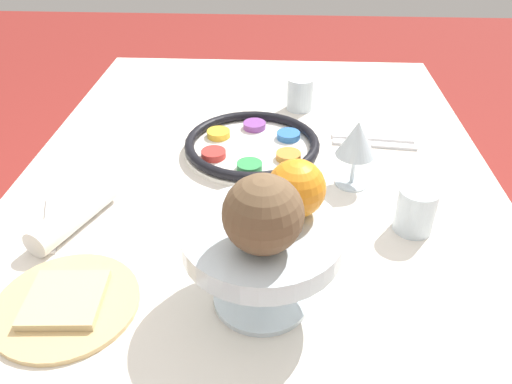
# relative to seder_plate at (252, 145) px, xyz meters

# --- Properties ---
(dining_table) EXTENTS (1.33, 0.92, 0.75)m
(dining_table) POSITION_rel_seder_plate_xyz_m (0.11, 0.02, -0.39)
(dining_table) COLOR silver
(dining_table) RESTS_ON ground_plane
(seder_plate) EXTENTS (0.28, 0.28, 0.03)m
(seder_plate) POSITION_rel_seder_plate_xyz_m (0.00, 0.00, 0.00)
(seder_plate) COLOR white
(seder_plate) RESTS_ON dining_table
(wine_glass) EXTENTS (0.07, 0.07, 0.13)m
(wine_glass) POSITION_rel_seder_plate_xyz_m (0.11, 0.20, 0.08)
(wine_glass) COLOR silver
(wine_glass) RESTS_ON dining_table
(fruit_stand) EXTENTS (0.21, 0.21, 0.13)m
(fruit_stand) POSITION_rel_seder_plate_xyz_m (0.42, 0.04, 0.08)
(fruit_stand) COLOR silver
(fruit_stand) RESTS_ON dining_table
(orange_fruit) EXTENTS (0.08, 0.08, 0.08)m
(orange_fruit) POSITION_rel_seder_plate_xyz_m (0.38, 0.08, 0.15)
(orange_fruit) COLOR orange
(orange_fruit) RESTS_ON fruit_stand
(coconut) EXTENTS (0.10, 0.10, 0.10)m
(coconut) POSITION_rel_seder_plate_xyz_m (0.45, 0.04, 0.16)
(coconut) COLOR brown
(coconut) RESTS_ON fruit_stand
(bread_plate) EXTENTS (0.20, 0.20, 0.02)m
(bread_plate) POSITION_rel_seder_plate_xyz_m (0.44, -0.23, -0.01)
(bread_plate) COLOR tan
(bread_plate) RESTS_ON dining_table
(napkin_roll) EXTENTS (0.18, 0.11, 0.05)m
(napkin_roll) POSITION_rel_seder_plate_xyz_m (0.27, -0.28, 0.01)
(napkin_roll) COLOR white
(napkin_roll) RESTS_ON dining_table
(cup_near) EXTENTS (0.06, 0.06, 0.08)m
(cup_near) POSITION_rel_seder_plate_xyz_m (0.24, 0.28, 0.02)
(cup_near) COLOR silver
(cup_near) RESTS_ON dining_table
(cup_mid) EXTENTS (0.06, 0.06, 0.08)m
(cup_mid) POSITION_rel_seder_plate_xyz_m (-0.22, 0.10, 0.02)
(cup_mid) COLOR silver
(cup_mid) RESTS_ON dining_table
(fork_left) EXTENTS (0.04, 0.18, 0.01)m
(fork_left) POSITION_rel_seder_plate_xyz_m (-0.07, 0.26, -0.01)
(fork_left) COLOR silver
(fork_left) RESTS_ON dining_table
(fork_right) EXTENTS (0.04, 0.18, 0.01)m
(fork_right) POSITION_rel_seder_plate_xyz_m (-0.04, 0.26, -0.01)
(fork_right) COLOR silver
(fork_right) RESTS_ON dining_table
(spoon) EXTENTS (0.16, 0.07, 0.01)m
(spoon) POSITION_rel_seder_plate_xyz_m (0.27, -0.32, -0.01)
(spoon) COLOR silver
(spoon) RESTS_ON dining_table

